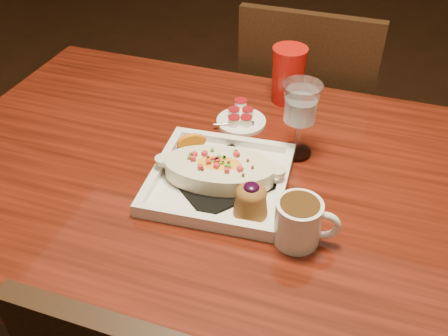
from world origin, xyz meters
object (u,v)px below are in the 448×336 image
(plate, at_px, (221,176))
(red_tumbler, at_px, (288,75))
(table, at_px, (255,214))
(goblet, at_px, (301,107))
(coffee_mug, at_px, (300,221))
(saucer, at_px, (240,120))
(chair_far, at_px, (305,122))

(plate, height_order, red_tumbler, red_tumbler)
(table, xyz_separation_m, goblet, (0.06, 0.13, 0.22))
(coffee_mug, bearing_deg, goblet, 94.45)
(red_tumbler, bearing_deg, coffee_mug, -74.22)
(table, bearing_deg, plate, -150.20)
(table, height_order, saucer, saucer)
(saucer, bearing_deg, goblet, -25.88)
(table, xyz_separation_m, plate, (-0.07, -0.04, 0.13))
(red_tumbler, bearing_deg, goblet, -71.29)
(coffee_mug, distance_m, goblet, 0.28)
(coffee_mug, distance_m, saucer, 0.41)
(goblet, bearing_deg, plate, -126.89)
(table, height_order, goblet, goblet)
(table, bearing_deg, coffee_mug, -49.42)
(plate, relative_size, red_tumbler, 2.03)
(coffee_mug, relative_size, goblet, 0.68)
(table, distance_m, chair_far, 0.65)
(coffee_mug, xyz_separation_m, goblet, (-0.06, 0.26, 0.07))
(saucer, distance_m, red_tumbler, 0.18)
(chair_far, bearing_deg, coffee_mug, 98.73)
(chair_far, xyz_separation_m, red_tumbler, (-0.02, -0.28, 0.32))
(plate, bearing_deg, red_tumbler, 78.27)
(chair_far, xyz_separation_m, saucer, (-0.10, -0.43, 0.25))
(table, relative_size, goblet, 8.41)
(saucer, bearing_deg, plate, -81.98)
(chair_far, bearing_deg, saucer, 76.74)
(chair_far, relative_size, coffee_mug, 7.66)
(table, distance_m, goblet, 0.26)
(goblet, height_order, red_tumbler, goblet)
(plate, relative_size, goblet, 1.70)
(chair_far, bearing_deg, plate, 84.27)
(table, bearing_deg, chair_far, 90.00)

